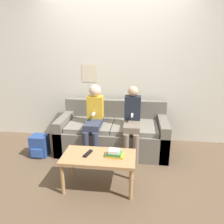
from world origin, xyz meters
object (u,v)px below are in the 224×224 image
at_px(person_left, 94,117).
at_px(tv_remote, 88,153).
at_px(couch, 113,134).
at_px(coffee_table, 99,160).
at_px(backpack, 40,146).
at_px(person_right, 132,120).

height_order(person_left, tv_remote, person_left).
bearing_deg(couch, coffee_table, -92.65).
height_order(couch, person_left, person_left).
height_order(coffee_table, backpack, coffee_table).
relative_size(couch, backpack, 5.18).
distance_m(couch, backpack, 1.17).
relative_size(couch, coffee_table, 1.99).
distance_m(coffee_table, tv_remote, 0.15).
relative_size(coffee_table, person_left, 0.79).
distance_m(person_right, tv_remote, 0.96).
relative_size(person_right, tv_remote, 6.17).
distance_m(person_left, tv_remote, 0.84).
distance_m(person_left, backpack, 0.97).
height_order(couch, coffee_table, couch).
distance_m(couch, person_left, 0.47).
bearing_deg(coffee_table, couch, 87.35).
bearing_deg(coffee_table, backpack, 148.28).
bearing_deg(couch, person_right, -31.51).
relative_size(coffee_table, backpack, 2.60).
bearing_deg(couch, backpack, -161.89).
bearing_deg(coffee_table, person_left, 105.04).
bearing_deg(backpack, coffee_table, -31.72).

